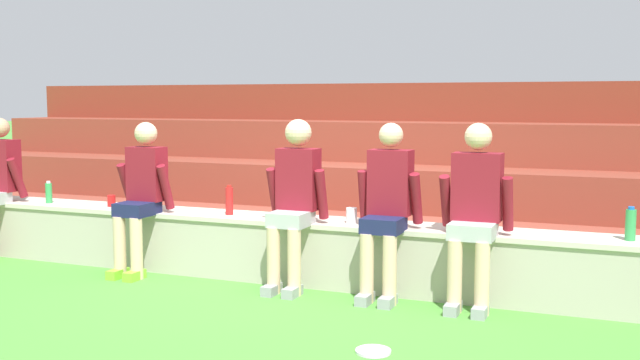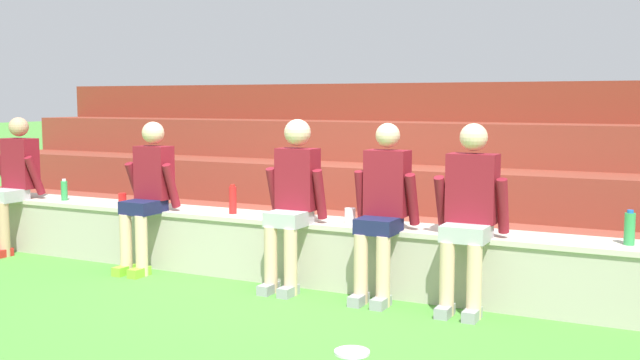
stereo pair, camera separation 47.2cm
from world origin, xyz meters
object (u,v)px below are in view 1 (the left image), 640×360
(person_right_of_center, at_px, (387,205))
(person_far_right, at_px, (475,209))
(plastic_cup_right_end, at_px, (351,215))
(frisbee, at_px, (373,351))
(water_bottle_mid_left, at_px, (49,193))
(person_center, at_px, (294,198))
(water_bottle_center_gap, at_px, (229,201))
(person_left_of_center, at_px, (141,193))
(plastic_cup_middle, at_px, (111,201))
(water_bottle_mid_right, at_px, (279,203))
(water_bottle_near_right, at_px, (631,224))

(person_right_of_center, relative_size, person_far_right, 0.99)
(plastic_cup_right_end, bearing_deg, frisbee, -65.19)
(person_right_of_center, bearing_deg, water_bottle_mid_left, 177.22)
(person_center, height_order, water_bottle_center_gap, person_center)
(person_left_of_center, relative_size, person_center, 0.97)
(plastic_cup_middle, bearing_deg, person_left_of_center, -25.71)
(person_far_right, distance_m, frisbee, 1.53)
(plastic_cup_right_end, bearing_deg, water_bottle_mid_right, 171.15)
(plastic_cup_middle, distance_m, frisbee, 3.56)
(person_right_of_center, bearing_deg, water_bottle_near_right, 7.13)
(person_far_right, bearing_deg, water_bottle_mid_right, 170.18)
(person_center, xyz_separation_m, water_bottle_mid_right, (-0.28, 0.31, -0.10))
(water_bottle_mid_left, bearing_deg, frisbee, -20.67)
(person_left_of_center, xyz_separation_m, water_bottle_center_gap, (0.78, 0.23, -0.06))
(water_bottle_near_right, distance_m, plastic_cup_middle, 4.63)
(water_bottle_mid_left, bearing_deg, water_bottle_center_gap, 0.47)
(water_bottle_center_gap, height_order, frisbee, water_bottle_center_gap)
(person_far_right, distance_m, water_bottle_mid_left, 4.28)
(person_right_of_center, bearing_deg, water_bottle_center_gap, 172.91)
(water_bottle_center_gap, height_order, water_bottle_near_right, water_bottle_center_gap)
(water_bottle_mid_left, bearing_deg, water_bottle_near_right, 0.54)
(water_bottle_mid_left, bearing_deg, person_left_of_center, -9.56)
(person_far_right, xyz_separation_m, water_bottle_center_gap, (-2.23, 0.21, -0.08))
(person_left_of_center, bearing_deg, person_far_right, 0.35)
(water_bottle_mid_right, distance_m, plastic_cup_middle, 1.77)
(water_bottle_mid_right, relative_size, water_bottle_near_right, 1.02)
(person_left_of_center, relative_size, water_bottle_mid_right, 5.36)
(person_center, relative_size, person_right_of_center, 1.02)
(person_far_right, relative_size, water_bottle_mid_left, 6.36)
(person_center, relative_size, water_bottle_center_gap, 5.29)
(person_right_of_center, bearing_deg, person_center, -178.32)
(frisbee, bearing_deg, person_far_right, 73.39)
(person_right_of_center, distance_m, water_bottle_mid_right, 1.12)
(person_right_of_center, bearing_deg, plastic_cup_middle, 175.63)
(person_center, distance_m, water_bottle_mid_left, 2.78)
(person_left_of_center, bearing_deg, water_bottle_center_gap, 16.30)
(plastic_cup_right_end, xyz_separation_m, frisbee, (0.68, -1.47, -0.61))
(person_right_of_center, bearing_deg, water_bottle_mid_right, 165.07)
(person_far_right, relative_size, plastic_cup_right_end, 10.87)
(water_bottle_mid_left, height_order, plastic_cup_middle, water_bottle_mid_left)
(frisbee, bearing_deg, water_bottle_near_right, 45.87)
(water_bottle_near_right, bearing_deg, person_left_of_center, -176.34)
(person_far_right, height_order, plastic_cup_right_end, person_far_right)
(person_far_right, bearing_deg, frisbee, -106.61)
(water_bottle_near_right, distance_m, frisbee, 2.22)
(person_far_right, bearing_deg, water_bottle_mid_left, 177.41)
(person_left_of_center, relative_size, water_bottle_center_gap, 5.13)
(water_bottle_near_right, bearing_deg, plastic_cup_middle, -179.91)
(water_bottle_center_gap, distance_m, water_bottle_mid_left, 2.04)
(person_left_of_center, bearing_deg, person_right_of_center, 0.96)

